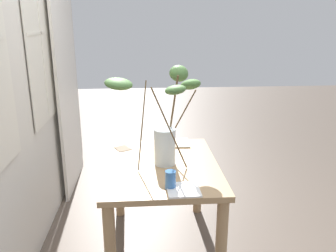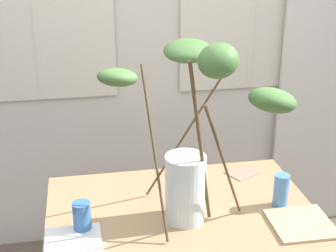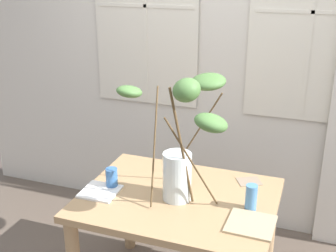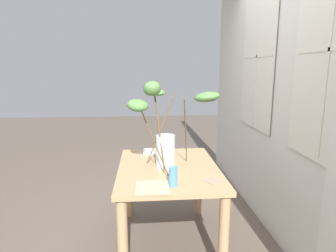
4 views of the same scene
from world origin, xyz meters
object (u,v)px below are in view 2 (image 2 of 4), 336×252
object	(u,v)px
dining_table	(183,241)
vase_with_branches	(194,132)
drinking_glass_blue_left	(82,217)
drinking_glass_blue_right	(281,190)
plate_square_left	(73,242)
plate_square_right	(301,224)

from	to	relation	value
dining_table	vase_with_branches	size ratio (longest dim) A/B	1.39
drinking_glass_blue_left	drinking_glass_blue_right	xyz separation A→B (m)	(0.83, 0.04, 0.01)
vase_with_branches	dining_table	bearing A→B (deg)	173.58
dining_table	drinking_glass_blue_right	size ratio (longest dim) A/B	7.56
vase_with_branches	drinking_glass_blue_left	bearing A→B (deg)	-176.22
vase_with_branches	plate_square_left	xyz separation A→B (m)	(-0.49, -0.11, -0.37)
drinking_glass_blue_right	plate_square_left	world-z (taller)	drinking_glass_blue_right
drinking_glass_blue_left	plate_square_right	bearing A→B (deg)	-7.81
drinking_glass_blue_right	plate_square_left	xyz separation A→B (m)	(-0.87, -0.12, -0.07)
drinking_glass_blue_left	drinking_glass_blue_right	distance (m)	0.83
vase_with_branches	plate_square_left	bearing A→B (deg)	-167.17
vase_with_branches	drinking_glass_blue_right	xyz separation A→B (m)	(0.38, 0.01, -0.30)
vase_with_branches	plate_square_right	bearing A→B (deg)	-19.73
drinking_glass_blue_right	plate_square_right	bearing A→B (deg)	-79.20
drinking_glass_blue_left	plate_square_right	distance (m)	0.87
plate_square_left	plate_square_right	bearing A→B (deg)	-2.34
drinking_glass_blue_left	plate_square_right	world-z (taller)	drinking_glass_blue_left
drinking_glass_blue_right	drinking_glass_blue_left	bearing A→B (deg)	-177.46
dining_table	drinking_glass_blue_left	xyz separation A→B (m)	(-0.41, -0.03, 0.19)
drinking_glass_blue_left	vase_with_branches	bearing A→B (deg)	3.78
dining_table	vase_with_branches	bearing A→B (deg)	-6.42
dining_table	plate_square_right	size ratio (longest dim) A/B	4.63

